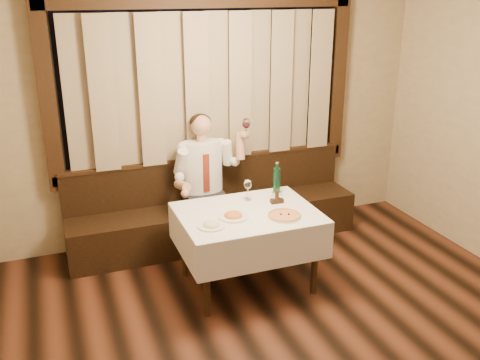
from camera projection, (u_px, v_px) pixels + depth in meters
name	position (u px, v px, depth m)	size (l,w,h in m)	color
room	(283.00, 157.00, 4.02)	(5.01, 6.01, 2.81)	black
banquette	(214.00, 214.00, 5.97)	(3.20, 0.61, 0.94)	black
dining_table	(248.00, 222.00, 4.95)	(1.27, 0.97, 0.76)	black
pizza	(284.00, 215.00, 4.80)	(0.31, 0.31, 0.03)	white
pasta_red	(233.00, 214.00, 4.78)	(0.27, 0.27, 0.09)	white
pasta_cream	(211.00, 223.00, 4.60)	(0.24, 0.24, 0.08)	white
green_bottle	(277.00, 180.00, 5.30)	(0.07, 0.07, 0.33)	#125431
table_wine_glass	(248.00, 185.00, 5.14)	(0.08, 0.08, 0.21)	white
cruet_caddy	(277.00, 198.00, 5.10)	(0.13, 0.07, 0.13)	black
seated_man	(205.00, 173.00, 5.67)	(0.82, 0.61, 1.46)	black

